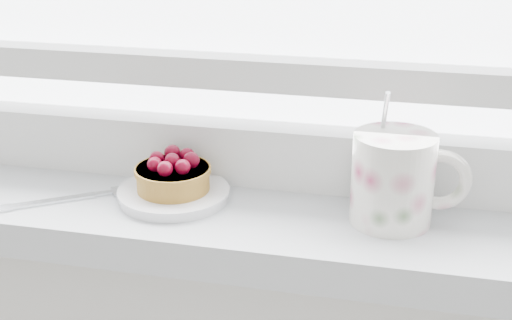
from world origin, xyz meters
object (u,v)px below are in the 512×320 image
(raspberry_tart, at_px, (173,174))
(floral_mug, at_px, (396,177))
(saucer, at_px, (174,194))
(fork, at_px, (81,197))

(raspberry_tart, distance_m, floral_mug, 0.24)
(raspberry_tart, relative_size, floral_mug, 0.62)
(saucer, distance_m, floral_mug, 0.24)
(raspberry_tart, distance_m, fork, 0.11)
(floral_mug, bearing_deg, fork, -176.47)
(saucer, height_order, fork, saucer)
(saucer, bearing_deg, fork, -168.21)
(raspberry_tart, bearing_deg, fork, -168.06)
(saucer, bearing_deg, floral_mug, -0.04)
(saucer, distance_m, raspberry_tart, 0.02)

